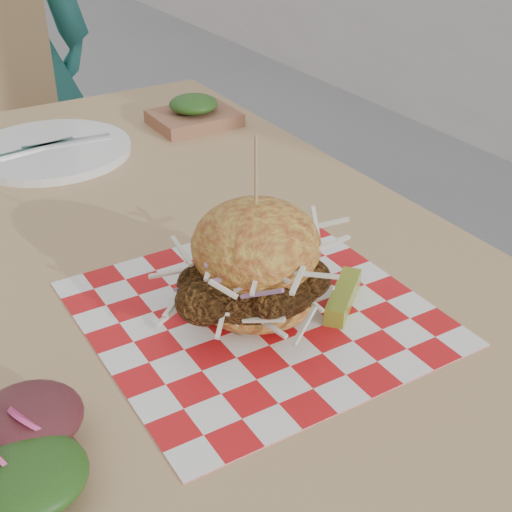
% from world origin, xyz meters
% --- Properties ---
extents(ground, '(80.00, 80.00, 0.00)m').
position_xyz_m(ground, '(0.00, 0.00, 0.00)').
color(ground, gray).
rests_on(ground, ground).
extents(patio_table, '(0.80, 1.20, 0.75)m').
position_xyz_m(patio_table, '(-0.14, -0.18, 0.67)').
color(patio_table, tan).
rests_on(patio_table, ground).
extents(paper_liner, '(0.36, 0.36, 0.00)m').
position_xyz_m(paper_liner, '(-0.08, -0.42, 0.75)').
color(paper_liner, red).
rests_on(paper_liner, patio_table).
extents(sandwich, '(0.19, 0.19, 0.21)m').
position_xyz_m(sandwich, '(-0.08, -0.42, 0.81)').
color(sandwich, gold).
rests_on(sandwich, paper_liner).
extents(pickle_spear, '(0.09, 0.08, 0.02)m').
position_xyz_m(pickle_spear, '(0.01, -0.46, 0.76)').
color(pickle_spear, olive).
rests_on(pickle_spear, paper_liner).
extents(side_salad, '(0.14, 0.14, 0.05)m').
position_xyz_m(side_salad, '(-0.37, -0.52, 0.76)').
color(side_salad, '#3F1419').
rests_on(side_salad, patio_table).
extents(place_setting, '(0.27, 0.27, 0.02)m').
position_xyz_m(place_setting, '(-0.14, 0.16, 0.76)').
color(place_setting, white).
rests_on(place_setting, patio_table).
extents(kraft_tray, '(0.15, 0.12, 0.06)m').
position_xyz_m(kraft_tray, '(0.14, 0.16, 0.77)').
color(kraft_tray, '#925C42').
rests_on(kraft_tray, patio_table).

